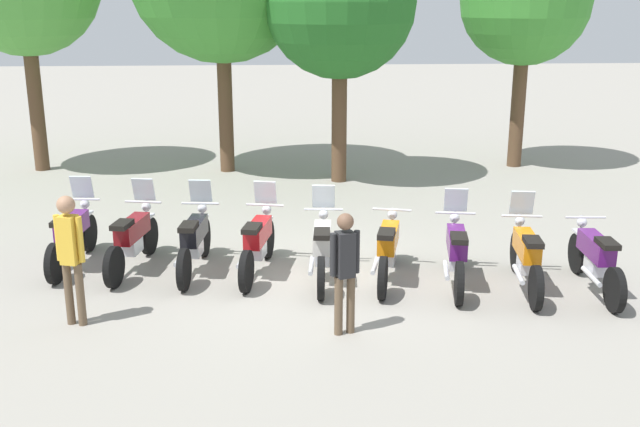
{
  "coord_description": "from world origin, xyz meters",
  "views": [
    {
      "loc": [
        -0.72,
        -10.87,
        4.18
      ],
      "look_at": [
        0.0,
        0.5,
        0.9
      ],
      "focal_mm": 41.57,
      "sensor_mm": 36.0,
      "label": 1
    }
  ],
  "objects_px": {
    "motorcycle_0": "(72,235)",
    "motorcycle_7": "(526,255)",
    "motorcycle_3": "(258,242)",
    "motorcycle_8": "(595,258)",
    "motorcycle_4": "(322,247)",
    "person_0": "(345,265)",
    "motorcycle_5": "(388,249)",
    "tree_2": "(340,3)",
    "motorcycle_2": "(194,240)",
    "person_1": "(70,250)",
    "motorcycle_1": "(133,238)",
    "motorcycle_6": "(456,252)",
    "tree_3": "(526,1)"
  },
  "relations": [
    {
      "from": "motorcycle_0",
      "to": "motorcycle_7",
      "type": "height_order",
      "value": "same"
    },
    {
      "from": "motorcycle_3",
      "to": "motorcycle_8",
      "type": "height_order",
      "value": "motorcycle_3"
    },
    {
      "from": "motorcycle_4",
      "to": "person_0",
      "type": "bearing_deg",
      "value": -170.27
    },
    {
      "from": "motorcycle_5",
      "to": "tree_2",
      "type": "xyz_separation_m",
      "value": [
        -0.18,
        6.57,
        3.62
      ]
    },
    {
      "from": "motorcycle_2",
      "to": "motorcycle_4",
      "type": "relative_size",
      "value": 1.0
    },
    {
      "from": "motorcycle_3",
      "to": "motorcycle_5",
      "type": "distance_m",
      "value": 2.05
    },
    {
      "from": "person_1",
      "to": "motorcycle_1",
      "type": "bearing_deg",
      "value": 6.58
    },
    {
      "from": "motorcycle_0",
      "to": "tree_2",
      "type": "height_order",
      "value": "tree_2"
    },
    {
      "from": "person_1",
      "to": "tree_2",
      "type": "relative_size",
      "value": 0.3
    },
    {
      "from": "motorcycle_2",
      "to": "motorcycle_7",
      "type": "height_order",
      "value": "same"
    },
    {
      "from": "motorcycle_5",
      "to": "motorcycle_6",
      "type": "xyz_separation_m",
      "value": [
        1.01,
        -0.26,
        0.01
      ]
    },
    {
      "from": "motorcycle_5",
      "to": "tree_3",
      "type": "bearing_deg",
      "value": -16.04
    },
    {
      "from": "motorcycle_0",
      "to": "motorcycle_1",
      "type": "distance_m",
      "value": 1.03
    },
    {
      "from": "motorcycle_0",
      "to": "tree_3",
      "type": "relative_size",
      "value": 0.38
    },
    {
      "from": "motorcycle_2",
      "to": "tree_2",
      "type": "relative_size",
      "value": 0.37
    },
    {
      "from": "person_1",
      "to": "tree_3",
      "type": "height_order",
      "value": "tree_3"
    },
    {
      "from": "motorcycle_0",
      "to": "motorcycle_5",
      "type": "bearing_deg",
      "value": -95.43
    },
    {
      "from": "motorcycle_5",
      "to": "motorcycle_6",
      "type": "relative_size",
      "value": 0.99
    },
    {
      "from": "motorcycle_0",
      "to": "motorcycle_5",
      "type": "relative_size",
      "value": 1.02
    },
    {
      "from": "motorcycle_7",
      "to": "motorcycle_1",
      "type": "bearing_deg",
      "value": 86.71
    },
    {
      "from": "motorcycle_3",
      "to": "motorcycle_7",
      "type": "relative_size",
      "value": 0.99
    },
    {
      "from": "motorcycle_5",
      "to": "tree_2",
      "type": "relative_size",
      "value": 0.37
    },
    {
      "from": "motorcycle_4",
      "to": "motorcycle_8",
      "type": "relative_size",
      "value": 1.0
    },
    {
      "from": "motorcycle_2",
      "to": "tree_3",
      "type": "xyz_separation_m",
      "value": [
        7.58,
        7.39,
        3.65
      ]
    },
    {
      "from": "motorcycle_0",
      "to": "person_0",
      "type": "bearing_deg",
      "value": -119.05
    },
    {
      "from": "motorcycle_1",
      "to": "tree_3",
      "type": "height_order",
      "value": "tree_3"
    },
    {
      "from": "motorcycle_3",
      "to": "tree_2",
      "type": "height_order",
      "value": "tree_2"
    },
    {
      "from": "motorcycle_6",
      "to": "tree_2",
      "type": "distance_m",
      "value": 7.81
    },
    {
      "from": "motorcycle_7",
      "to": "motorcycle_8",
      "type": "distance_m",
      "value": 1.01
    },
    {
      "from": "motorcycle_1",
      "to": "tree_3",
      "type": "distance_m",
      "value": 11.8
    },
    {
      "from": "tree_2",
      "to": "person_0",
      "type": "bearing_deg",
      "value": -94.55
    },
    {
      "from": "motorcycle_8",
      "to": "person_0",
      "type": "bearing_deg",
      "value": 111.88
    },
    {
      "from": "person_1",
      "to": "motorcycle_3",
      "type": "bearing_deg",
      "value": -35.98
    },
    {
      "from": "motorcycle_0",
      "to": "motorcycle_3",
      "type": "distance_m",
      "value": 3.07
    },
    {
      "from": "motorcycle_5",
      "to": "tree_2",
      "type": "distance_m",
      "value": 7.51
    },
    {
      "from": "motorcycle_4",
      "to": "motorcycle_8",
      "type": "bearing_deg",
      "value": -94.99
    },
    {
      "from": "tree_2",
      "to": "motorcycle_4",
      "type": "bearing_deg",
      "value": -97.3
    },
    {
      "from": "motorcycle_0",
      "to": "motorcycle_7",
      "type": "bearing_deg",
      "value": -96.24
    },
    {
      "from": "motorcycle_8",
      "to": "motorcycle_2",
      "type": "bearing_deg",
      "value": 82.39
    },
    {
      "from": "motorcycle_2",
      "to": "motorcycle_5",
      "type": "relative_size",
      "value": 1.02
    },
    {
      "from": "motorcycle_2",
      "to": "motorcycle_3",
      "type": "distance_m",
      "value": 1.02
    },
    {
      "from": "motorcycle_0",
      "to": "person_0",
      "type": "distance_m",
      "value": 5.08
    },
    {
      "from": "tree_2",
      "to": "motorcycle_3",
      "type": "bearing_deg",
      "value": -106.57
    },
    {
      "from": "motorcycle_3",
      "to": "person_1",
      "type": "relative_size",
      "value": 1.21
    },
    {
      "from": "person_0",
      "to": "motorcycle_6",
      "type": "bearing_deg",
      "value": -66.22
    },
    {
      "from": "motorcycle_1",
      "to": "motorcycle_4",
      "type": "bearing_deg",
      "value": -91.43
    },
    {
      "from": "motorcycle_3",
      "to": "motorcycle_7",
      "type": "height_order",
      "value": "same"
    },
    {
      "from": "motorcycle_0",
      "to": "motorcycle_4",
      "type": "distance_m",
      "value": 4.11
    },
    {
      "from": "motorcycle_1",
      "to": "person_1",
      "type": "distance_m",
      "value": 2.23
    },
    {
      "from": "motorcycle_2",
      "to": "motorcycle_6",
      "type": "xyz_separation_m",
      "value": [
        4.02,
        -0.83,
        0.0
      ]
    }
  ]
}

